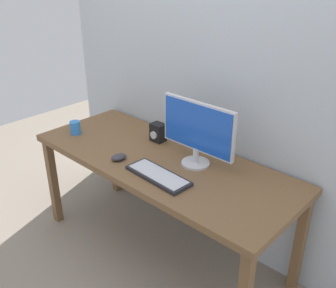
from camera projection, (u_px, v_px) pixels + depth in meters
ground_plane at (162, 250)px, 2.71m from camera, size 6.00×6.00×0.00m
wall_back at (204, 25)px, 2.31m from camera, size 2.51×0.04×3.00m
desk at (161, 168)px, 2.42m from camera, size 1.78×0.70×0.74m
monitor at (197, 131)px, 2.22m from camera, size 0.51×0.17×0.40m
keyboard_primary at (158, 175)px, 2.17m from camera, size 0.42×0.17×0.02m
mouse at (119, 157)px, 2.36m from camera, size 0.09×0.11×0.04m
audio_controller at (158, 132)px, 2.58m from camera, size 0.09×0.09×0.13m
coffee_mug at (75, 128)px, 2.70m from camera, size 0.07×0.07×0.09m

